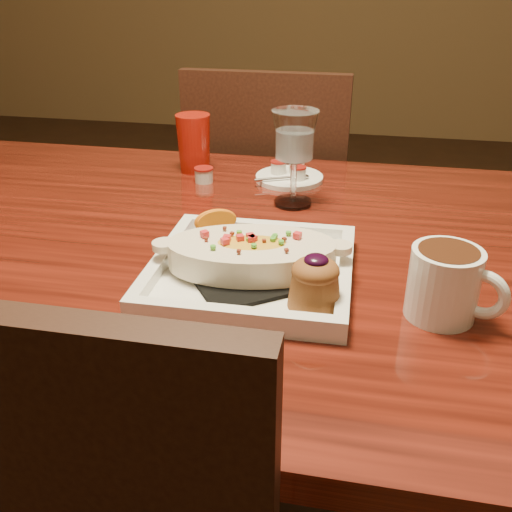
% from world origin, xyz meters
% --- Properties ---
extents(table, '(1.50, 0.90, 0.75)m').
position_xyz_m(table, '(0.00, 0.00, 0.65)').
color(table, maroon).
rests_on(table, floor).
extents(chair_far, '(0.42, 0.42, 0.93)m').
position_xyz_m(chair_far, '(-0.00, 0.63, 0.51)').
color(chair_far, black).
rests_on(chair_far, floor).
extents(plate, '(0.28, 0.28, 0.08)m').
position_xyz_m(plate, '(0.11, -0.12, 0.78)').
color(plate, white).
rests_on(plate, table).
extents(coffee_mug, '(0.12, 0.09, 0.09)m').
position_xyz_m(coffee_mug, '(0.35, -0.16, 0.80)').
color(coffee_mug, white).
rests_on(coffee_mug, table).
extents(goblet, '(0.08, 0.08, 0.17)m').
position_xyz_m(goblet, '(0.12, 0.17, 0.87)').
color(goblet, silver).
rests_on(goblet, table).
extents(saucer, '(0.14, 0.14, 0.09)m').
position_xyz_m(saucer, '(0.09, 0.30, 0.76)').
color(saucer, white).
rests_on(saucer, table).
extents(creamer_loose, '(0.04, 0.04, 0.03)m').
position_xyz_m(creamer_loose, '(-0.08, 0.26, 0.77)').
color(creamer_loose, silver).
rests_on(creamer_loose, table).
extents(red_tumbler, '(0.07, 0.07, 0.12)m').
position_xyz_m(red_tumbler, '(-0.12, 0.32, 0.81)').
color(red_tumbler, '#A9170C').
rests_on(red_tumbler, table).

